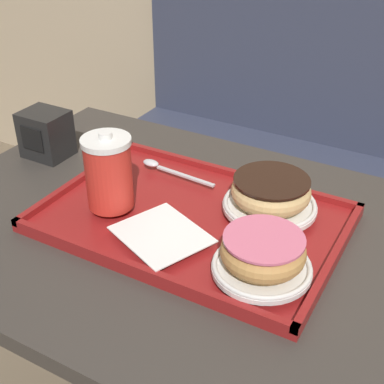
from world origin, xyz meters
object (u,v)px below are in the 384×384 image
Objects in this scene: donut_plain at (271,190)px; coffee_cup_front at (109,172)px; napkin_dispenser at (46,134)px; donut_chocolate_glazed at (263,250)px; spoon at (162,167)px.

coffee_cup_front is at bearing -153.12° from donut_plain.
coffee_cup_front is 0.29m from napkin_dispenser.
coffee_cup_front is 0.31m from donut_chocolate_glazed.
spoon is (0.01, 0.15, -0.06)m from coffee_cup_front.
coffee_cup_front is at bearing -25.04° from napkin_dispenser.
donut_chocolate_glazed is (0.30, -0.04, -0.03)m from coffee_cup_front.
coffee_cup_front is at bearing 172.98° from donut_chocolate_glazed.
napkin_dispenser reaches higher than donut_chocolate_glazed.
spoon is 1.68× the size of napkin_dispenser.
donut_chocolate_glazed is 0.35m from spoon.
spoon is at bearing 86.47° from coffee_cup_front.
donut_chocolate_glazed is 1.26× the size of napkin_dispenser.
donut_chocolate_glazed is at bearing -7.02° from coffee_cup_front.
donut_chocolate_glazed is 0.75× the size of spoon.
coffee_cup_front is 0.16m from spoon.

